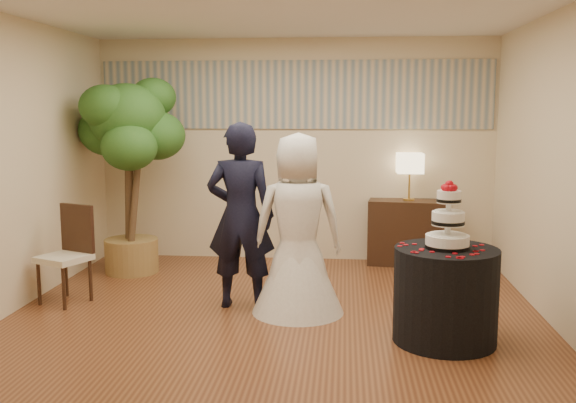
# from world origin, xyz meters

# --- Properties ---
(floor) EXTENTS (5.00, 5.00, 0.00)m
(floor) POSITION_xyz_m (0.00, 0.00, 0.00)
(floor) COLOR brown
(floor) RESTS_ON ground
(ceiling) EXTENTS (5.00, 5.00, 0.00)m
(ceiling) POSITION_xyz_m (0.00, 0.00, 2.80)
(ceiling) COLOR white
(ceiling) RESTS_ON wall_back
(wall_back) EXTENTS (5.00, 0.06, 2.80)m
(wall_back) POSITION_xyz_m (0.00, 2.50, 1.40)
(wall_back) COLOR beige
(wall_back) RESTS_ON ground
(wall_front) EXTENTS (5.00, 0.06, 2.80)m
(wall_front) POSITION_xyz_m (0.00, -2.50, 1.40)
(wall_front) COLOR beige
(wall_front) RESTS_ON ground
(wall_left) EXTENTS (0.06, 5.00, 2.80)m
(wall_left) POSITION_xyz_m (-2.50, 0.00, 1.40)
(wall_left) COLOR beige
(wall_left) RESTS_ON ground
(wall_right) EXTENTS (0.06, 5.00, 2.80)m
(wall_right) POSITION_xyz_m (2.50, 0.00, 1.40)
(wall_right) COLOR beige
(wall_right) RESTS_ON ground
(mural_border) EXTENTS (4.90, 0.02, 0.85)m
(mural_border) POSITION_xyz_m (0.00, 2.48, 2.10)
(mural_border) COLOR #A09F94
(mural_border) RESTS_ON wall_back
(groom) EXTENTS (0.67, 0.44, 1.81)m
(groom) POSITION_xyz_m (-0.36, 0.40, 0.90)
(groom) COLOR black
(groom) RESTS_ON floor
(bride) EXTENTS (0.99, 0.99, 1.71)m
(bride) POSITION_xyz_m (0.21, 0.28, 0.86)
(bride) COLOR white
(bride) RESTS_ON floor
(cake_table) EXTENTS (1.12, 1.12, 0.79)m
(cake_table) POSITION_xyz_m (1.48, -0.39, 0.40)
(cake_table) COLOR black
(cake_table) RESTS_ON floor
(wedding_cake) EXTENTS (0.36, 0.36, 0.56)m
(wedding_cake) POSITION_xyz_m (1.48, -0.39, 1.07)
(wedding_cake) COLOR white
(wedding_cake) RESTS_ON cake_table
(console) EXTENTS (1.01, 0.54, 0.81)m
(console) POSITION_xyz_m (1.43, 2.30, 0.40)
(console) COLOR #311D11
(console) RESTS_ON floor
(table_lamp) EXTENTS (0.32, 0.32, 0.58)m
(table_lamp) POSITION_xyz_m (1.43, 2.30, 1.10)
(table_lamp) COLOR beige
(table_lamp) RESTS_ON console
(ficus_tree) EXTENTS (1.56, 1.56, 2.34)m
(ficus_tree) POSITION_xyz_m (-1.87, 1.61, 1.17)
(ficus_tree) COLOR #2B5A1E
(ficus_tree) RESTS_ON floor
(side_chair) EXTENTS (0.59, 0.60, 0.97)m
(side_chair) POSITION_xyz_m (-2.13, 0.36, 0.49)
(side_chair) COLOR #311D11
(side_chair) RESTS_ON floor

